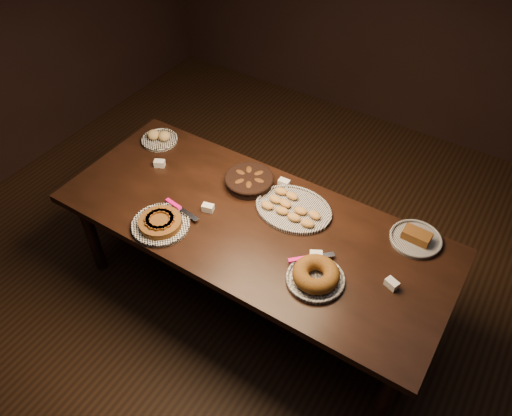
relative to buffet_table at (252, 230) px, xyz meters
The scene contains 9 objects.
ground 0.68m from the buffet_table, ahead, with size 5.00×5.00×0.00m, color black.
buffet_table is the anchor object (origin of this frame).
apple_tart_plate 0.55m from the buffet_table, 143.57° to the right, with size 0.35×0.36×0.07m.
madeleine_platter 0.28m from the buffet_table, 53.36° to the left, with size 0.48×0.39×0.05m.
bundt_cake_plate 0.57m from the buffet_table, 19.47° to the right, with size 0.35×0.37×0.10m.
croissant_basket 0.35m from the buffet_table, 126.17° to the left, with size 0.38×0.38×0.08m.
bread_roll_plate 1.03m from the buffet_table, 162.48° to the left, with size 0.26×0.26×0.08m.
loaf_plate 0.96m from the buffet_table, 23.49° to the left, with size 0.30×0.30×0.07m.
tent_cards 0.13m from the buffet_table, 55.65° to the left, with size 1.76×0.50×0.04m.
Camera 1 is at (1.13, -1.72, 2.90)m, focal length 35.00 mm.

